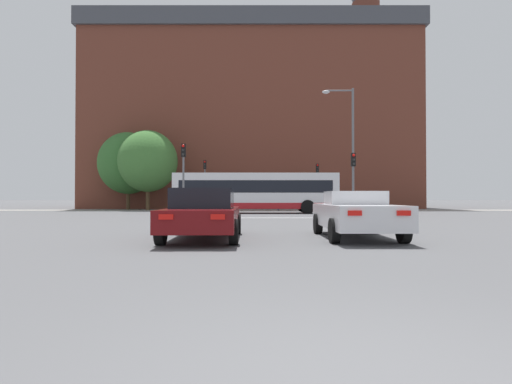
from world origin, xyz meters
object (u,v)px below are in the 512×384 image
car_saloon_left (202,213)px  traffic_light_far_left (203,177)px  car_roadster_right (354,214)px  pedestrian_walking_east (316,199)px  street_lamp_junction (347,139)px  traffic_light_far_right (316,179)px  bus_crossing_lead (254,192)px  pedestrian_walking_west (187,200)px  traffic_light_near_right (352,174)px  pedestrian_waiting (277,199)px  traffic_light_near_left (182,168)px

car_saloon_left → traffic_light_far_left: size_ratio=1.02×
car_roadster_right → pedestrian_walking_east: (2.72, 24.69, 0.33)m
street_lamp_junction → traffic_light_far_right: bearing=93.0°
car_roadster_right → pedestrian_walking_east: pedestrian_walking_east is taller
bus_crossing_lead → traffic_light_far_left: (-4.66, 6.39, 1.46)m
car_roadster_right → pedestrian_walking_west: size_ratio=2.77×
traffic_light_near_right → pedestrian_walking_east: size_ratio=2.21×
traffic_light_far_right → car_saloon_left: bearing=-105.7°
car_roadster_right → traffic_light_far_right: traffic_light_far_right is taller
pedestrian_waiting → pedestrian_walking_east: bearing=-75.2°
pedestrian_walking_east → pedestrian_walking_west: bearing=-27.0°
pedestrian_walking_east → pedestrian_walking_west: pedestrian_walking_east is taller
car_saloon_left → traffic_light_far_right: bearing=73.4°
car_saloon_left → pedestrian_waiting: pedestrian_waiting is taller
street_lamp_junction → car_saloon_left: bearing=-116.4°
bus_crossing_lead → traffic_light_near_left: (-4.34, -6.08, 1.36)m
bus_crossing_lead → street_lamp_junction: bearing=60.0°
traffic_light_far_left → street_lamp_junction: (10.82, -9.95, 2.01)m
car_saloon_left → car_roadster_right: 4.33m
traffic_light_far_left → pedestrian_waiting: 7.03m
car_roadster_right → pedestrian_waiting: pedestrian_waiting is taller
traffic_light_far_left → pedestrian_waiting: (6.73, 0.07, -2.06)m
traffic_light_near_left → pedestrian_walking_east: size_ratio=2.55×
traffic_light_near_left → traffic_light_far_right: bearing=51.2°
pedestrian_walking_east → pedestrian_walking_west: size_ratio=1.08×
bus_crossing_lead → pedestrian_walking_east: size_ratio=7.03×
car_saloon_left → traffic_light_near_right: 14.60m
car_roadster_right → traffic_light_far_left: traffic_light_far_left is taller
pedestrian_waiting → pedestrian_walking_west: pedestrian_waiting is taller
traffic_light_far_left → car_saloon_left: bearing=-82.7°
pedestrian_walking_east → car_saloon_left: bearing=51.2°
traffic_light_far_left → car_roadster_right: bearing=-73.2°
pedestrian_walking_east → traffic_light_far_left: bearing=-24.5°
car_saloon_left → traffic_light_far_right: size_ratio=1.10×
car_saloon_left → traffic_light_far_right: 26.28m
traffic_light_far_left → pedestrian_waiting: bearing=0.6°
bus_crossing_lead → pedestrian_waiting: bearing=162.2°
traffic_light_far_right → traffic_light_near_right: size_ratio=1.12×
pedestrian_walking_east → pedestrian_walking_west: (-11.88, 0.80, -0.09)m
traffic_light_far_right → pedestrian_walking_west: traffic_light_far_right is taller
pedestrian_waiting → car_saloon_left: bearing=-168.1°
car_roadster_right → street_lamp_junction: bearing=77.8°
traffic_light_near_left → traffic_light_near_right: (10.16, -0.26, -0.36)m
street_lamp_junction → pedestrian_walking_east: (-0.56, 9.71, -4.05)m
traffic_light_near_right → pedestrian_waiting: (-3.75, 12.79, -1.59)m
traffic_light_near_right → traffic_light_far_right: bearing=90.8°
traffic_light_near_right → bus_crossing_lead: bearing=132.6°
traffic_light_far_right → traffic_light_far_left: traffic_light_far_left is taller
traffic_light_far_right → traffic_light_far_left: bearing=179.8°
car_roadster_right → traffic_light_far_right: bearing=83.8°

